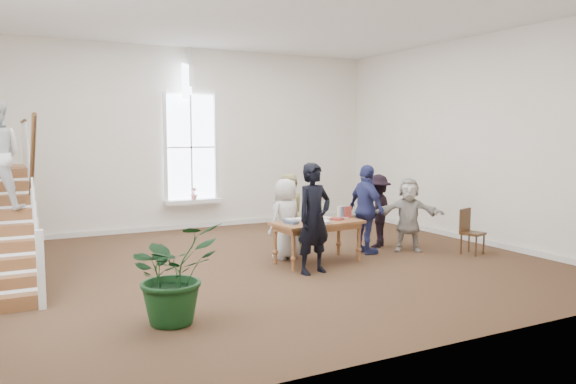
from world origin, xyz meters
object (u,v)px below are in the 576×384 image
elderly_woman (286,219)px  woman_cluster_a (366,209)px  police_officer (314,218)px  side_chair (469,229)px  person_yellow (288,213)px  woman_cluster_c (409,215)px  floor_plant (173,273)px  woman_cluster_b (377,211)px  library_table (317,226)px

elderly_woman → woman_cluster_a: woman_cluster_a is taller
police_officer → elderly_woman: size_ratio=1.24×
police_officer → side_chair: size_ratio=2.10×
woman_cluster_a → person_yellow: bearing=56.1°
woman_cluster_c → floor_plant: size_ratio=1.17×
person_yellow → woman_cluster_b: person_yellow is taller
police_officer → person_yellow: 1.80m
woman_cluster_a → floor_plant: 5.11m
woman_cluster_a → woman_cluster_b: bearing=-54.0°
elderly_woman → woman_cluster_a: size_ratio=0.86×
woman_cluster_a → floor_plant: bearing=115.5°
floor_plant → person_yellow: bearing=43.9°
woman_cluster_a → side_chair: size_ratio=1.97×
woman_cluster_a → floor_plant: (-4.57, -2.27, -0.25)m
elderly_woman → person_yellow: size_ratio=0.96×
floor_plant → side_chair: bearing=11.5°
police_officer → floor_plant: bearing=-165.7°
woman_cluster_a → woman_cluster_c: size_ratio=1.19×
side_chair → floor_plant: bearing=174.6°
police_officer → woman_cluster_b: size_ratio=1.23×
woman_cluster_c → side_chair: size_ratio=1.66×
elderly_woman → woman_cluster_b: 2.22m
woman_cluster_a → side_chair: (1.81, -0.97, -0.39)m
library_table → person_yellow: size_ratio=1.07×
person_yellow → woman_cluster_b: size_ratio=1.04×
woman_cluster_c → floor_plant: (-5.47, -2.07, -0.11)m
woman_cluster_a → library_table: bearing=99.7°
woman_cluster_c → woman_cluster_a: bearing=-157.3°
police_officer → woman_cluster_c: (2.62, 0.69, -0.20)m
side_chair → person_yellow: bearing=132.9°
woman_cluster_c → elderly_woman: bearing=-157.3°
woman_cluster_c → library_table: bearing=-143.8°
library_table → elderly_woman: elderly_woman is taller
police_officer → person_yellow: (0.40, 1.75, -0.15)m
woman_cluster_b → woman_cluster_c: size_ratio=1.03×
person_yellow → woman_cluster_c: person_yellow is taller
elderly_woman → woman_cluster_a: bearing=149.1°
person_yellow → woman_cluster_b: 1.96m
floor_plant → woman_cluster_c: bearing=20.7°
police_officer → woman_cluster_b: (2.32, 1.34, -0.18)m
library_table → woman_cluster_b: woman_cluster_b is taller
library_table → woman_cluster_c: bearing=-3.5°
woman_cluster_b → woman_cluster_c: bearing=79.5°
woman_cluster_b → elderly_woman: bearing=-32.9°
woman_cluster_b → woman_cluster_a: bearing=1.6°
elderly_woman → woman_cluster_c: (2.52, -0.56, -0.02)m
woman_cluster_a → woman_cluster_c: bearing=-103.4°
woman_cluster_a → woman_cluster_b: size_ratio=1.16×
floor_plant → side_chair: (6.39, 1.30, -0.15)m
person_yellow → woman_cluster_a: woman_cluster_a is taller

